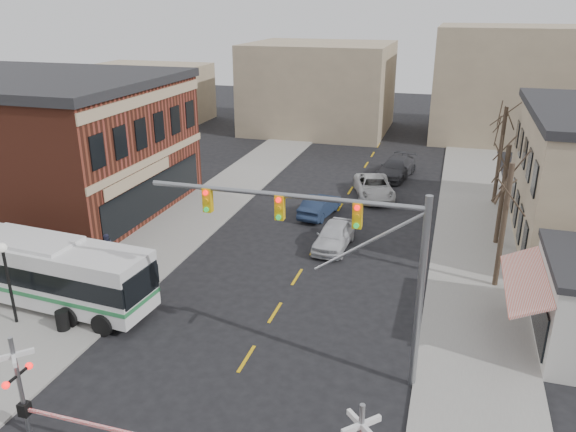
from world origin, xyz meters
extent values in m
plane|color=black|center=(0.00, 0.00, 0.00)|extent=(160.00, 160.00, 0.00)
cube|color=gray|center=(-9.50, 20.00, 0.06)|extent=(5.00, 60.00, 0.12)
cube|color=gray|center=(9.50, 20.00, 0.06)|extent=(5.00, 60.00, 0.12)
cube|color=tan|center=(-11.95, 16.00, 4.30)|extent=(0.10, 15.00, 0.50)
cube|color=tan|center=(-11.95, 16.00, 8.40)|extent=(0.10, 15.00, 0.70)
cube|color=black|center=(-11.95, 16.00, 1.80)|extent=(0.08, 13.00, 2.60)
cube|color=red|center=(11.20, 7.00, 3.00)|extent=(1.68, 6.00, 0.87)
cylinder|color=#382B21|center=(10.50, 12.00, 3.50)|extent=(0.28, 0.28, 6.75)
cylinder|color=#382B21|center=(10.80, 18.00, 3.27)|extent=(0.28, 0.28, 6.30)
cylinder|color=#382B21|center=(11.00, 26.00, 3.72)|extent=(0.28, 0.28, 7.20)
cube|color=silver|center=(-12.00, 3.63, 1.90)|extent=(13.14, 3.79, 2.90)
cube|color=black|center=(-12.00, 3.63, 2.11)|extent=(13.18, 3.83, 0.97)
cube|color=#297C44|center=(-12.00, 3.63, 1.24)|extent=(13.18, 3.83, 0.22)
cylinder|color=black|center=(-12.00, 3.63, 0.54)|extent=(1.29, 2.88, 1.08)
cylinder|color=gray|center=(6.96, 2.28, 4.00)|extent=(0.28, 0.28, 8.00)
cylinder|color=gray|center=(1.53, 2.28, 7.50)|extent=(10.84, 0.20, 0.20)
cube|color=gold|center=(4.46, 2.28, 7.00)|extent=(0.35, 0.30, 1.00)
cube|color=gold|center=(1.46, 2.28, 7.00)|extent=(0.35, 0.30, 1.00)
cube|color=gold|center=(-1.54, 2.28, 7.00)|extent=(0.35, 0.30, 1.00)
cylinder|color=gray|center=(-5.80, -4.40, 2.00)|extent=(0.16, 0.16, 4.00)
cube|color=silver|center=(-5.80, -4.40, 3.30)|extent=(1.00, 1.00, 0.18)
cube|color=silver|center=(-5.80, -4.40, 3.30)|extent=(1.00, 1.00, 0.18)
sphere|color=#FF0C0C|center=(-5.80, -4.95, 2.50)|extent=(0.26, 0.26, 0.26)
sphere|color=#FF0C0C|center=(-5.80, -3.85, 2.50)|extent=(0.26, 0.26, 0.26)
cube|color=black|center=(-5.80, -4.40, 1.10)|extent=(0.35, 0.35, 0.50)
cube|color=#FF0C0C|center=(-3.20, -4.40, 1.10)|extent=(5.00, 0.10, 0.10)
cube|color=silver|center=(5.90, -4.35, 3.30)|extent=(1.00, 1.00, 0.18)
cube|color=silver|center=(5.90, -4.35, 3.30)|extent=(1.00, 1.00, 0.18)
cylinder|color=black|center=(-11.45, 1.50, 1.98)|extent=(0.14, 0.14, 3.71)
sphere|color=silver|center=(-11.45, 1.50, 3.98)|extent=(0.44, 0.44, 0.44)
cylinder|color=black|center=(-8.90, 1.61, 0.59)|extent=(0.60, 0.60, 0.93)
imported|color=silver|center=(1.09, 14.55, 0.81)|extent=(2.11, 4.81, 1.61)
imported|color=#1A2742|center=(-1.06, 19.75, 0.76)|extent=(2.29, 4.79, 1.52)
imported|color=#B8B8B8|center=(2.03, 24.95, 0.82)|extent=(4.22, 6.39, 1.63)
imported|color=#38383C|center=(3.08, 30.78, 0.84)|extent=(3.43, 6.13, 1.68)
imported|color=#5F564C|center=(-9.93, 2.92, 1.03)|extent=(0.49, 0.70, 1.82)
imported|color=#2B2E4C|center=(-11.04, 8.62, 0.97)|extent=(1.02, 0.94, 1.69)
camera|label=1|loc=(7.51, -16.94, 14.34)|focal=35.00mm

